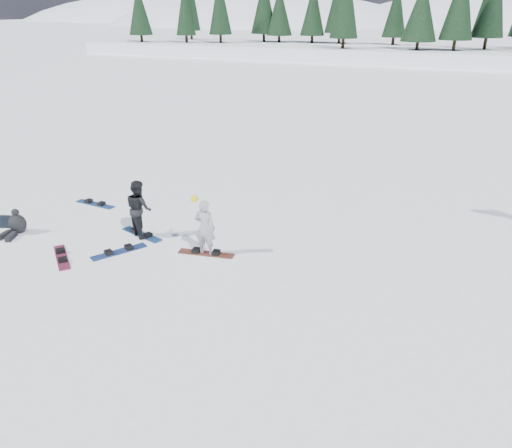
{
  "coord_description": "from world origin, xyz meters",
  "views": [
    {
      "loc": [
        5.64,
        -9.43,
        6.02
      ],
      "look_at": [
        1.15,
        0.87,
        1.1
      ],
      "focal_mm": 35.0,
      "sensor_mm": 36.0,
      "label": 1
    }
  ],
  "objects": [
    {
      "name": "ground",
      "position": [
        0.0,
        0.0,
        0.0
      ],
      "size": [
        420.0,
        420.0,
        0.0
      ],
      "primitive_type": "plane",
      "color": "white",
      "rests_on": "ground"
    },
    {
      "name": "alpine_backdrop",
      "position": [
        -11.72,
        189.17,
        -13.97
      ],
      "size": [
        412.5,
        227.0,
        53.2
      ],
      "color": "white",
      "rests_on": "ground"
    },
    {
      "name": "snowboarder_woman",
      "position": [
        -0.28,
        0.82,
        0.78
      ],
      "size": [
        0.59,
        0.42,
        1.67
      ],
      "rotation": [
        0.0,
        0.0,
        3.24
      ],
      "color": "#959599",
      "rests_on": "ground"
    },
    {
      "name": "snowboarder_man",
      "position": [
        -2.55,
        1.14,
        0.82
      ],
      "size": [
        1.0,
        0.93,
        1.64
      ],
      "primitive_type": "imported",
      "rotation": [
        0.0,
        0.0,
        2.65
      ],
      "color": "black",
      "rests_on": "ground"
    },
    {
      "name": "seated_rider",
      "position": [
        -5.89,
        -0.2,
        0.29
      ],
      "size": [
        0.63,
        0.94,
        0.74
      ],
      "rotation": [
        0.0,
        0.0,
        0.27
      ],
      "color": "black",
      "rests_on": "ground"
    },
    {
      "name": "gear_bag",
      "position": [
        -6.59,
        0.05,
        0.15
      ],
      "size": [
        0.53,
        0.44,
        0.3
      ],
      "primitive_type": "cube",
      "rotation": [
        0.0,
        0.0,
        0.37
      ],
      "color": "black",
      "rests_on": "ground"
    },
    {
      "name": "snowboard_woman",
      "position": [
        -0.27,
        0.82,
        0.01
      ],
      "size": [
        1.53,
        0.55,
        0.03
      ],
      "primitive_type": "cube",
      "rotation": [
        0.0,
        0.0,
        0.18
      ],
      "color": "maroon",
      "rests_on": "ground"
    },
    {
      "name": "snowboard_man",
      "position": [
        -2.55,
        1.14,
        0.01
      ],
      "size": [
        1.52,
        0.68,
        0.03
      ],
      "primitive_type": "cube",
      "rotation": [
        0.0,
        0.0,
        -0.28
      ],
      "color": "#184E88",
      "rests_on": "ground"
    },
    {
      "name": "snowboard_loose_a",
      "position": [
        -2.46,
        -0.01,
        0.01
      ],
      "size": [
        1.01,
        1.43,
        0.03
      ],
      "primitive_type": "cube",
      "rotation": [
        0.0,
        0.0,
        1.04
      ],
      "color": "navy",
      "rests_on": "ground"
    },
    {
      "name": "snowboard_loose_c",
      "position": [
        -5.38,
        2.52,
        0.01
      ],
      "size": [
        1.52,
        0.38,
        0.03
      ],
      "primitive_type": "cube",
      "rotation": [
        0.0,
        0.0,
        -0.07
      ],
      "color": "#1A438F",
      "rests_on": "ground"
    },
    {
      "name": "snowboard_loose_b",
      "position": [
        -3.62,
        -0.87,
        0.01
      ],
      "size": [
        1.32,
        1.2,
        0.03
      ],
      "primitive_type": "cube",
      "rotation": [
        0.0,
        0.0,
        -0.72
      ],
      "color": "maroon",
      "rests_on": "ground"
    }
  ]
}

